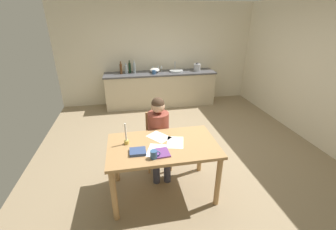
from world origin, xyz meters
The scene contains 25 objects.
ground_plane centered at (0.00, 0.00, -0.02)m, with size 5.20×5.20×0.04m, color #937F60.
wall_back centered at (0.00, 2.60, 1.30)m, with size 5.20×0.12×2.60m, color silver.
wall_right centered at (2.60, 0.00, 1.30)m, with size 0.12×5.20×2.60m, color silver.
kitchen_counter centered at (0.00, 2.24, 0.45)m, with size 2.90×0.64×0.90m.
dining_table centered at (-0.49, -1.06, 0.66)m, with size 1.40×0.83×0.76m.
chair_at_table centered at (-0.46, -0.40, 0.50)m, with size 0.42×0.42×0.88m.
person_seated centered at (-0.47, -0.55, 0.68)m, with size 0.33×0.60×1.19m.
coffee_mug centered at (-0.64, -1.33, 0.81)m, with size 0.12×0.08×0.10m.
candlestick centered at (-0.95, -0.96, 0.85)m, with size 0.06×0.06×0.29m.
book_magazine centered at (-0.54, -1.26, 0.77)m, with size 0.17×0.20×0.02m, color #6F3A81.
book_cookery centered at (-0.82, -1.19, 0.78)m, with size 0.19×0.17×0.03m, color #364A78.
paper_letter centered at (-0.51, -0.86, 0.77)m, with size 0.21×0.30×0.00m, color white.
paper_bill centered at (-0.33, -1.04, 0.77)m, with size 0.21×0.30×0.00m, color white.
paper_envelope centered at (-0.59, -1.18, 0.77)m, with size 0.21×0.30×0.00m, color white.
sink_unit centered at (0.43, 2.24, 0.92)m, with size 0.36×0.36×0.24m.
bottle_oil centered at (-1.00, 2.26, 1.04)m, with size 0.06×0.06×0.32m.
bottle_vinegar centered at (-0.88, 2.30, 1.01)m, with size 0.08×0.08×0.25m.
bottle_wine_red centered at (-0.78, 2.34, 1.03)m, with size 0.06×0.06×0.32m.
bottle_sauce centered at (-0.66, 2.29, 1.03)m, with size 0.06×0.06×0.31m.
mixing_bowl centered at (-0.14, 2.26, 0.96)m, with size 0.25×0.25×0.11m, color white.
stovetop_kettle centered at (1.00, 2.24, 1.00)m, with size 0.18×0.18×0.22m.
wine_glass_near_sink centered at (0.06, 2.39, 1.01)m, with size 0.07×0.07×0.15m.
wine_glass_by_kettle centered at (-0.03, 2.39, 1.01)m, with size 0.07×0.07×0.15m.
wine_glass_back_left centered at (-0.18, 2.39, 1.01)m, with size 0.07×0.07×0.15m.
teacup_on_counter centered at (-0.19, 2.09, 0.95)m, with size 0.13×0.09×0.10m.
Camera 1 is at (-0.88, -3.45, 2.27)m, focal length 23.78 mm.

